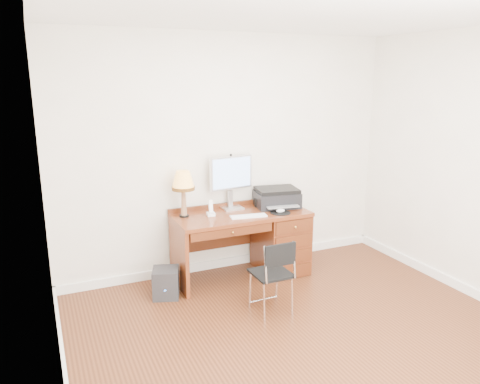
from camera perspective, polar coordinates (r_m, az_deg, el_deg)
name	(u,v)px	position (r m, az deg, el deg)	size (l,w,h in m)	color
ground	(306,336)	(4.35, 8.02, -16.99)	(4.00, 4.00, 0.00)	#3E1D0E
room_shell	(272,300)	(4.81, 3.98, -13.04)	(4.00, 4.00, 4.00)	white
desk	(266,238)	(5.43, 3.24, -5.59)	(1.50, 0.67, 0.75)	maroon
monitor	(231,176)	(5.30, -1.06, 2.01)	(0.53, 0.20, 0.61)	silver
keyboard	(249,216)	(5.05, 1.05, -2.96)	(0.40, 0.11, 0.02)	white
mouse_pad	(280,212)	(5.21, 4.95, -2.42)	(0.23, 0.23, 0.05)	black
printer	(277,197)	(5.45, 4.50, -0.65)	(0.55, 0.46, 0.22)	black
leg_lamp	(183,183)	(5.01, -6.94, 1.05)	(0.25, 0.25, 0.50)	black
phone	(211,211)	(5.09, -3.58, -2.34)	(0.09, 0.09, 0.18)	white
pen_cup	(257,203)	(5.44, 2.13, -1.31)	(0.08, 0.08, 0.09)	black
chair	(274,270)	(4.48, 4.17, -9.45)	(0.36, 0.36, 0.75)	black
equipment_box	(166,283)	(4.98, -9.03, -10.88)	(0.26, 0.26, 0.31)	black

